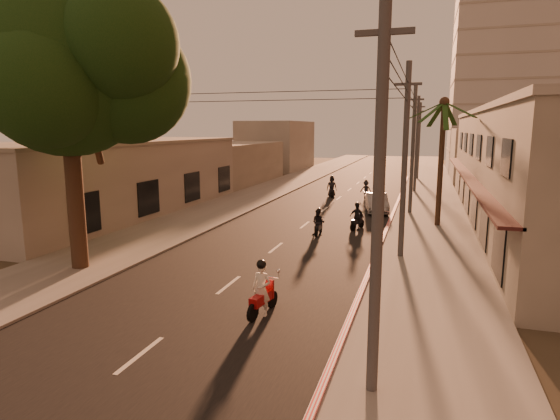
# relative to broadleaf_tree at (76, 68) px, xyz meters

# --- Properties ---
(ground) EXTENTS (160.00, 160.00, 0.00)m
(ground) POSITION_rel_broadleaf_tree_xyz_m (6.61, -2.14, -8.48)
(ground) COLOR #383023
(ground) RESTS_ON ground
(road) EXTENTS (10.00, 140.00, 0.02)m
(road) POSITION_rel_broadleaf_tree_xyz_m (6.61, 17.86, -8.47)
(road) COLOR black
(road) RESTS_ON ground
(sidewalk_right) EXTENTS (5.00, 140.00, 0.12)m
(sidewalk_right) POSITION_rel_broadleaf_tree_xyz_m (14.11, 17.86, -8.42)
(sidewalk_right) COLOR slate
(sidewalk_right) RESTS_ON ground
(sidewalk_left) EXTENTS (5.00, 140.00, 0.12)m
(sidewalk_left) POSITION_rel_broadleaf_tree_xyz_m (-0.89, 17.86, -8.42)
(sidewalk_left) COLOR slate
(sidewalk_left) RESTS_ON ground
(curb_stripe) EXTENTS (0.20, 60.00, 0.20)m
(curb_stripe) POSITION_rel_broadleaf_tree_xyz_m (11.71, 12.86, -8.38)
(curb_stripe) COLOR red
(curb_stripe) RESTS_ON ground
(shophouse_row) EXTENTS (8.80, 34.20, 7.30)m
(shophouse_row) POSITION_rel_broadleaf_tree_xyz_m (20.57, 15.86, -4.83)
(shophouse_row) COLOR gray
(shophouse_row) RESTS_ON ground
(left_building) EXTENTS (8.20, 24.20, 5.20)m
(left_building) POSITION_rel_broadleaf_tree_xyz_m (-7.37, 11.86, -5.88)
(left_building) COLOR #A29C92
(left_building) RESTS_ON ground
(distant_tower) EXTENTS (12.10, 12.10, 28.00)m
(distant_tower) POSITION_rel_broadleaf_tree_xyz_m (22.61, 53.86, 5.52)
(distant_tower) COLOR #B7B5B2
(distant_tower) RESTS_ON ground
(broadleaf_tree) EXTENTS (9.60, 8.70, 12.10)m
(broadleaf_tree) POSITION_rel_broadleaf_tree_xyz_m (0.00, 0.00, 0.00)
(broadleaf_tree) COLOR black
(broadleaf_tree) RESTS_ON ground
(palm_tree) EXTENTS (5.00, 5.00, 8.20)m
(palm_tree) POSITION_rel_broadleaf_tree_xyz_m (14.61, 13.86, -1.33)
(palm_tree) COLOR black
(palm_tree) RESTS_ON ground
(utility_poles) EXTENTS (1.20, 48.26, 9.00)m
(utility_poles) POSITION_rel_broadleaf_tree_xyz_m (12.81, 17.86, -1.94)
(utility_poles) COLOR #38383A
(utility_poles) RESTS_ON ground
(filler_right) EXTENTS (8.00, 14.00, 6.00)m
(filler_right) POSITION_rel_broadleaf_tree_xyz_m (20.61, 42.86, -5.48)
(filler_right) COLOR #A29C92
(filler_right) RESTS_ON ground
(filler_left_near) EXTENTS (8.00, 14.00, 4.40)m
(filler_left_near) POSITION_rel_broadleaf_tree_xyz_m (-7.39, 31.86, -6.28)
(filler_left_near) COLOR #A29C92
(filler_left_near) RESTS_ON ground
(filler_left_far) EXTENTS (8.00, 14.00, 7.00)m
(filler_left_far) POSITION_rel_broadleaf_tree_xyz_m (-7.39, 49.86, -4.98)
(filler_left_far) COLOR #A29C92
(filler_left_far) RESTS_ON ground
(scooter_red) EXTENTS (0.86, 1.92, 1.90)m
(scooter_red) POSITION_rel_broadleaf_tree_xyz_m (8.84, -2.54, -7.64)
(scooter_red) COLOR black
(scooter_red) RESTS_ON ground
(scooter_mid_a) EXTENTS (0.73, 1.62, 1.59)m
(scooter_mid_a) POSITION_rel_broadleaf_tree_xyz_m (8.06, 9.34, -7.76)
(scooter_mid_a) COLOR black
(scooter_mid_a) RESTS_ON ground
(scooter_mid_b) EXTENTS (1.17, 1.66, 1.69)m
(scooter_mid_b) POSITION_rel_broadleaf_tree_xyz_m (9.94, 11.49, -7.71)
(scooter_mid_b) COLOR black
(scooter_mid_b) RESTS_ON ground
(scooter_far_a) EXTENTS (1.15, 1.91, 1.92)m
(scooter_far_a) POSITION_rel_broadleaf_tree_xyz_m (5.84, 24.51, -7.61)
(scooter_far_a) COLOR black
(scooter_far_a) RESTS_ON ground
(scooter_far_b) EXTENTS (1.00, 1.63, 1.60)m
(scooter_far_b) POSITION_rel_broadleaf_tree_xyz_m (8.82, 24.80, -7.75)
(scooter_far_b) COLOR black
(scooter_far_b) RESTS_ON ground
(parked_car) EXTENTS (3.00, 4.69, 1.37)m
(parked_car) POSITION_rel_broadleaf_tree_xyz_m (10.47, 17.90, -7.79)
(parked_car) COLOR gray
(parked_car) RESTS_ON ground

